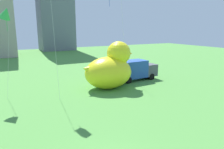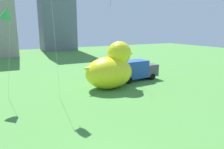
# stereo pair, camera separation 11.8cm
# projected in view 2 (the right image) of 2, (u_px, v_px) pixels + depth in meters

# --- Properties ---
(giant_inflatable_duck) EXTENTS (6.91, 4.43, 5.73)m
(giant_inflatable_duck) POSITION_uv_depth(u_px,v_px,m) (111.00, 69.00, 25.79)
(giant_inflatable_duck) COLOR yellow
(giant_inflatable_duck) RESTS_ON ground
(box_truck) EXTENTS (6.61, 2.63, 2.85)m
(box_truck) POSITION_uv_depth(u_px,v_px,m) (135.00, 70.00, 29.80)
(box_truck) COLOR #264CA5
(box_truck) RESTS_ON ground
(kite_green) EXTENTS (1.79, 1.84, 9.46)m
(kite_green) POSITION_uv_depth(u_px,v_px,m) (6.00, 13.00, 20.62)
(kite_green) COLOR silver
(kite_green) RESTS_ON ground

